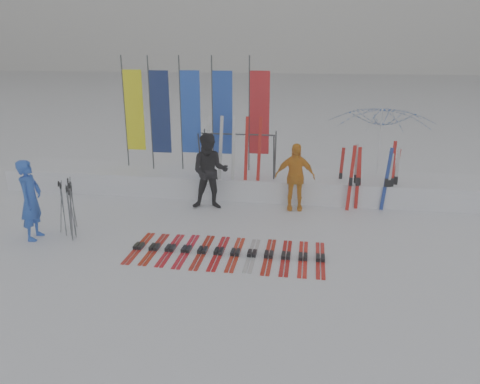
% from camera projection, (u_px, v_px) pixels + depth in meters
% --- Properties ---
extents(ground, '(120.00, 120.00, 0.00)m').
position_uv_depth(ground, '(217.00, 265.00, 9.07)').
color(ground, white).
rests_on(ground, ground).
extents(snow_bank, '(14.00, 1.60, 0.60)m').
position_uv_depth(snow_bank, '(249.00, 183.00, 13.31)').
color(snow_bank, white).
rests_on(snow_bank, ground).
extents(person_blue, '(0.48, 0.68, 1.77)m').
position_uv_depth(person_blue, '(31.00, 200.00, 10.08)').
color(person_blue, blue).
rests_on(person_blue, ground).
extents(person_black, '(1.04, 0.85, 1.96)m').
position_uv_depth(person_black, '(210.00, 171.00, 11.94)').
color(person_black, black).
rests_on(person_black, ground).
extents(person_yellow, '(1.05, 0.50, 1.73)m').
position_uv_depth(person_yellow, '(295.00, 177.00, 11.89)').
color(person_yellow, orange).
rests_on(person_yellow, ground).
extents(tent_canopy, '(3.48, 3.51, 2.56)m').
position_uv_depth(tent_canopy, '(379.00, 151.00, 12.89)').
color(tent_canopy, white).
rests_on(tent_canopy, ground).
extents(ski_row, '(3.94, 1.68, 0.07)m').
position_uv_depth(ski_row, '(228.00, 252.00, 9.55)').
color(ski_row, '#AF150E').
rests_on(ski_row, ground).
extents(pole_cluster, '(0.58, 0.80, 1.26)m').
position_uv_depth(pole_cluster, '(69.00, 209.00, 10.36)').
color(pole_cluster, '#595B60').
rests_on(pole_cluster, ground).
extents(feather_flags, '(4.22, 0.30, 3.20)m').
position_uv_depth(feather_flags, '(192.00, 113.00, 13.17)').
color(feather_flags, '#383A3F').
rests_on(feather_flags, ground).
extents(ski_rack, '(2.04, 0.80, 1.23)m').
position_uv_depth(ski_rack, '(238.00, 149.00, 12.64)').
color(ski_rack, '#383A3F').
rests_on(ski_rack, ground).
extents(upright_skis, '(1.48, 0.82, 1.69)m').
position_uv_depth(upright_skis, '(373.00, 178.00, 12.10)').
color(upright_skis, silver).
rests_on(upright_skis, ground).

